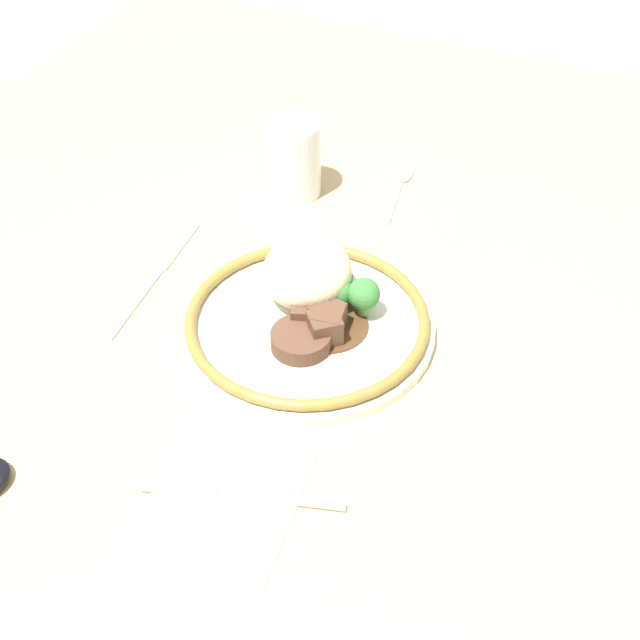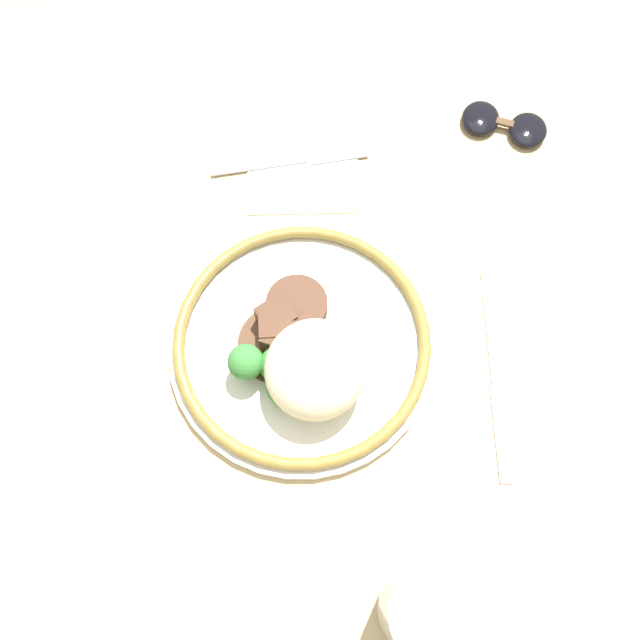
% 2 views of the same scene
% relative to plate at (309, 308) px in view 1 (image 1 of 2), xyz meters
% --- Properties ---
extents(ground_plane, '(8.00, 8.00, 0.00)m').
position_rel_plate_xyz_m(ground_plane, '(-0.03, -0.00, -0.07)').
color(ground_plane, tan).
extents(dining_table, '(1.49, 1.29, 0.05)m').
position_rel_plate_xyz_m(dining_table, '(-0.03, -0.00, -0.05)').
color(dining_table, tan).
rests_on(dining_table, ground).
extents(napkin, '(0.16, 0.14, 0.00)m').
position_rel_plate_xyz_m(napkin, '(-0.24, -0.03, -0.02)').
color(napkin, white).
rests_on(napkin, dining_table).
extents(plate, '(0.27, 0.27, 0.08)m').
position_rel_plate_xyz_m(plate, '(0.00, 0.00, 0.00)').
color(plate, silver).
rests_on(plate, dining_table).
extents(juice_glass, '(0.07, 0.07, 0.10)m').
position_rel_plate_xyz_m(juice_glass, '(0.22, 0.12, 0.02)').
color(juice_glass, yellow).
rests_on(juice_glass, dining_table).
extents(fork, '(0.06, 0.18, 0.00)m').
position_rel_plate_xyz_m(fork, '(-0.23, -0.02, -0.02)').
color(fork, '#ADADB2').
rests_on(fork, napkin).
extents(knife, '(0.22, 0.03, 0.00)m').
position_rel_plate_xyz_m(knife, '(0.01, 0.19, -0.02)').
color(knife, '#ADADB2').
rests_on(knife, dining_table).
extents(spoon, '(0.14, 0.04, 0.01)m').
position_rel_plate_xyz_m(spoon, '(0.30, 0.00, -0.02)').
color(spoon, '#ADADB2').
rests_on(spoon, dining_table).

